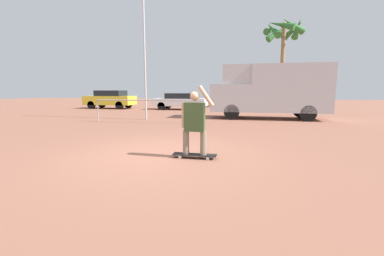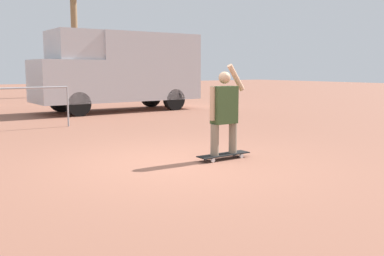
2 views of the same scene
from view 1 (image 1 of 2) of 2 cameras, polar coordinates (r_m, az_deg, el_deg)
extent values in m
plane|color=#935B47|center=(6.15, -6.61, -5.80)|extent=(80.00, 80.00, 0.00)
cube|color=black|center=(5.75, 0.58, -5.93)|extent=(0.98, 0.24, 0.02)
cylinder|color=white|center=(5.74, -2.69, -6.43)|extent=(0.07, 0.03, 0.07)
cylinder|color=white|center=(5.92, -2.20, -5.95)|extent=(0.07, 0.03, 0.07)
cylinder|color=white|center=(5.62, 3.51, -6.76)|extent=(0.07, 0.03, 0.07)
cylinder|color=white|center=(5.81, 3.81, -6.26)|extent=(0.07, 0.03, 0.07)
cylinder|color=gray|center=(5.73, -1.35, -3.21)|extent=(0.14, 0.14, 0.52)
cylinder|color=gray|center=(5.66, 2.54, -3.38)|extent=(0.14, 0.14, 0.52)
cube|color=#384C28|center=(5.60, 0.59, 2.47)|extent=(0.44, 0.22, 0.63)
sphere|color=tan|center=(5.58, 0.60, 7.11)|extent=(0.20, 0.20, 0.20)
cylinder|color=tan|center=(5.65, -1.88, 2.87)|extent=(0.09, 0.09, 0.56)
cylinder|color=tan|center=(5.53, 3.15, 7.07)|extent=(0.36, 0.09, 0.46)
cylinder|color=black|center=(13.41, 8.80, 3.53)|extent=(0.79, 0.28, 0.79)
cylinder|color=black|center=(15.15, 9.20, 4.07)|extent=(0.79, 0.28, 0.79)
cylinder|color=black|center=(13.70, 24.35, 2.99)|extent=(0.79, 0.28, 0.79)
cylinder|color=black|center=(15.41, 22.99, 3.58)|extent=(0.79, 0.28, 0.79)
cube|color=#BCBCC1|center=(14.25, 8.72, 6.69)|extent=(2.07, 2.04, 1.43)
cube|color=black|center=(14.27, 7.07, 7.88)|extent=(0.04, 1.73, 0.72)
cube|color=#BCBCC1|center=(14.37, 20.75, 8.22)|extent=(3.85, 2.04, 2.41)
cube|color=#BCBCC1|center=(14.25, 10.10, 11.51)|extent=(1.45, 1.87, 0.98)
cylinder|color=black|center=(19.95, -6.80, 4.87)|extent=(0.61, 0.22, 0.61)
cylinder|color=black|center=(21.49, -5.40, 5.13)|extent=(0.61, 0.22, 0.61)
cylinder|color=black|center=(19.27, 0.48, 4.80)|extent=(0.61, 0.22, 0.61)
cylinder|color=black|center=(20.86, 1.38, 5.07)|extent=(0.61, 0.22, 0.61)
cube|color=white|center=(20.34, -2.62, 5.78)|extent=(4.15, 1.84, 0.56)
cube|color=black|center=(20.30, -2.35, 7.15)|extent=(2.28, 1.62, 0.41)
cylinder|color=black|center=(22.58, -21.45, 4.79)|extent=(0.64, 0.22, 0.64)
cylinder|color=black|center=(23.89, -19.39, 5.06)|extent=(0.64, 0.22, 0.64)
cylinder|color=black|center=(21.30, -15.82, 4.88)|extent=(0.64, 0.22, 0.64)
cylinder|color=black|center=(22.69, -13.98, 5.14)|extent=(0.64, 0.22, 0.64)
cube|color=gold|center=(22.57, -17.74, 5.89)|extent=(4.03, 1.78, 0.72)
cube|color=black|center=(22.51, -17.59, 7.38)|extent=(2.22, 1.57, 0.45)
cylinder|color=#8E704C|center=(23.69, 19.40, 12.57)|extent=(0.35, 0.35, 6.86)
sphere|color=#8E704C|center=(24.21, 19.82, 20.68)|extent=(0.56, 0.56, 0.56)
cone|color=#2D6B2D|center=(24.33, 22.39, 19.75)|extent=(0.67, 2.16, 1.55)
cone|color=#2D6B2D|center=(24.95, 21.41, 19.49)|extent=(1.90, 1.96, 1.55)
cone|color=#2D6B2D|center=(25.02, 18.40, 19.46)|extent=(2.12, 1.41, 1.72)
cone|color=#2D6B2D|center=(24.63, 17.41, 20.10)|extent=(1.67, 2.18, 1.22)
cone|color=#2D6B2D|center=(23.56, 17.53, 20.19)|extent=(1.48, 2.09, 1.75)
cone|color=#2D6B2D|center=(23.17, 19.21, 20.84)|extent=(2.27, 1.30, 1.17)
cone|color=#2D6B2D|center=(23.36, 21.55, 20.47)|extent=(2.17, 1.66, 1.34)
cylinder|color=#B7B7BC|center=(13.61, -10.52, 17.32)|extent=(0.09, 0.09, 7.30)
cylinder|color=#99999E|center=(11.94, -9.77, 6.08)|extent=(5.13, 0.05, 0.05)
cylinder|color=#99999E|center=(13.14, -20.17, 3.60)|extent=(0.04, 0.04, 1.05)
cylinder|color=#99999E|center=(11.28, 2.51, 3.40)|extent=(0.04, 0.04, 1.05)
camera|label=2|loc=(5.63, -78.78, 1.84)|focal=40.00mm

